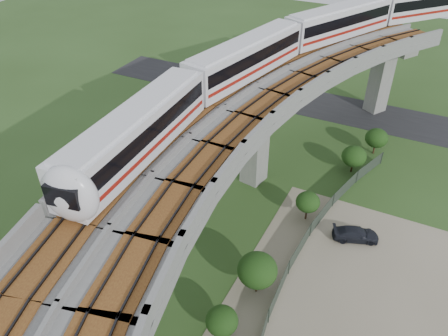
{
  "coord_description": "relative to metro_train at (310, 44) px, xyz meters",
  "views": [
    {
      "loc": [
        14.45,
        -23.49,
        27.25
      ],
      "look_at": [
        1.99,
        1.42,
        7.5
      ],
      "focal_mm": 35.0,
      "sensor_mm": 36.0,
      "label": 1
    }
  ],
  "objects": [
    {
      "name": "dirt_lot",
      "position": [
        10.86,
        -20.04,
        -12.29
      ],
      "size": [
        18.0,
        26.0,
        0.04
      ],
      "primitive_type": "cube",
      "color": "gray",
      "rests_on": "ground"
    },
    {
      "name": "metro_train",
      "position": [
        0.0,
        0.0,
        0.0
      ],
      "size": [
        22.02,
        58.38,
        3.64
      ],
      "color": "white",
      "rests_on": "ground"
    },
    {
      "name": "car_dark",
      "position": [
        9.21,
        -11.7,
        -11.69
      ],
      "size": [
        4.28,
        2.95,
        1.15
      ],
      "primitive_type": "imported",
      "rotation": [
        0.0,
        0.0,
        1.95
      ],
      "color": "black",
      "rests_on": "dirt_lot"
    },
    {
      "name": "asphalt_road",
      "position": [
        -3.14,
        11.96,
        -12.29
      ],
      "size": [
        60.0,
        8.0,
        0.03
      ],
      "primitive_type": "cube",
      "color": "#232326",
      "rests_on": "ground"
    },
    {
      "name": "fence",
      "position": [
        6.61,
        -18.04,
        -11.56
      ],
      "size": [
        3.87,
        38.73,
        1.5
      ],
      "color": "#2D382D",
      "rests_on": "ground"
    },
    {
      "name": "tree_2",
      "position": [
        4.53,
        -11.08,
        -10.29
      ],
      "size": [
        2.2,
        2.2,
        2.96
      ],
      "color": "#382314",
      "rests_on": "ground"
    },
    {
      "name": "tree_0",
      "position": [
        7.96,
        3.0,
        -10.29
      ],
      "size": [
        2.49,
        2.49,
        3.08
      ],
      "color": "#382314",
      "rests_on": "ground"
    },
    {
      "name": "tree_4",
      "position": [
        3.08,
        -25.4,
        -10.61
      ],
      "size": [
        2.26,
        2.26,
        2.67
      ],
      "color": "#382314",
      "rests_on": "ground"
    },
    {
      "name": "ground",
      "position": [
        -3.14,
        -18.04,
        -12.31
      ],
      "size": [
        160.0,
        160.0,
        0.0
      ],
      "primitive_type": "plane",
      "color": "#2F4C1E",
      "rests_on": "ground"
    },
    {
      "name": "tree_1",
      "position": [
        6.55,
        -1.65,
        -10.38
      ],
      "size": [
        2.58,
        2.58,
        3.03
      ],
      "color": "#382314",
      "rests_on": "ground"
    },
    {
      "name": "tree_3",
      "position": [
        3.69,
        -20.78,
        -9.92
      ],
      "size": [
        3.03,
        3.03,
        3.68
      ],
      "color": "#382314",
      "rests_on": "ground"
    },
    {
      "name": "viaduct",
      "position": [
        0.7,
        -18.04,
        -3.26
      ],
      "size": [
        19.58,
        73.98,
        11.4
      ],
      "color": "#99968E",
      "rests_on": "ground"
    }
  ]
}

